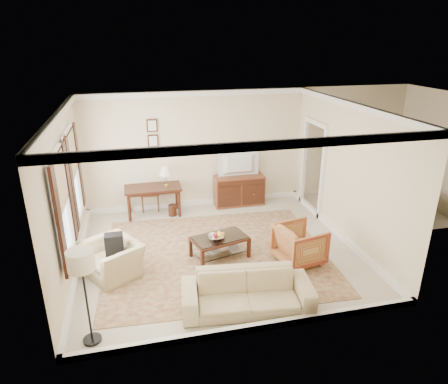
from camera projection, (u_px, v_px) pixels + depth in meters
name	position (u px, v px, depth m)	size (l,w,h in m)	color
room_shell	(217.00, 131.00, 7.26)	(5.51, 5.01, 2.91)	beige
annex_bedroom	(382.00, 196.00, 10.05)	(3.00, 2.70, 2.90)	beige
window_front	(62.00, 206.00, 6.38)	(0.12, 1.56, 1.80)	#CCB284
window_rear	(73.00, 175.00, 7.83)	(0.12, 1.56, 1.80)	#CCB284
doorway	(313.00, 169.00, 9.71)	(0.10, 1.12, 2.25)	white
rug	(216.00, 254.00, 7.99)	(4.34, 3.72, 0.01)	maroon
writing_desk	(153.00, 191.00, 9.57)	(1.33, 0.67, 0.73)	#3B1B10
desk_chair	(149.00, 190.00, 9.90)	(0.45, 0.45, 1.05)	brown
desk_lamp	(166.00, 176.00, 9.50)	(0.32, 0.32, 0.50)	silver
framed_prints	(153.00, 133.00, 9.47)	(0.25, 0.04, 0.68)	#3B1B10
sideboard	(239.00, 190.00, 10.26)	(1.26, 0.49, 0.78)	brown
tv	(240.00, 157.00, 9.92)	(1.00, 0.58, 0.13)	black
coffee_table	(220.00, 242.00, 7.79)	(1.18, 0.87, 0.45)	#3B1B10
fruit_bowl	(216.00, 236.00, 7.65)	(0.42, 0.42, 0.10)	silver
book_a	(208.00, 251.00, 7.77)	(0.28, 0.04, 0.38)	brown
book_b	(229.00, 249.00, 7.86)	(0.28, 0.03, 0.38)	brown
striped_armchair	(300.00, 243.00, 7.61)	(0.81, 0.76, 0.83)	maroon
club_armchair	(112.00, 254.00, 7.19)	(0.98, 0.64, 0.86)	#C3B384
backpack	(114.00, 242.00, 7.10)	(0.32, 0.22, 0.40)	black
sofa	(247.00, 287.00, 6.28)	(2.07, 0.60, 0.81)	#C3B384
floor_lamp	(82.00, 267.00, 5.29)	(0.36, 0.36, 1.47)	black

